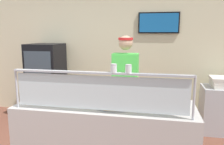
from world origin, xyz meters
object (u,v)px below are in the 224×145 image
object	(u,v)px
pizza_server	(117,103)
pepper_flake_shaker	(128,69)
parmesan_shaker	(114,69)
worker_figure	(125,86)
pizza_box_stack	(224,82)
drink_fridge	(47,81)
pizza_tray	(114,104)

from	to	relation	value
pizza_server	pepper_flake_shaker	world-z (taller)	pepper_flake_shaker
pizza_server	pepper_flake_shaker	size ratio (longest dim) A/B	3.20
pizza_server	parmesan_shaker	distance (m)	0.53
worker_figure	pizza_box_stack	size ratio (longest dim) A/B	3.79
pizza_server	parmesan_shaker	world-z (taller)	parmesan_shaker
drink_fridge	pizza_box_stack	bearing A→B (deg)	-0.73
pizza_tray	pizza_box_stack	world-z (taller)	pizza_box_stack
parmesan_shaker	pepper_flake_shaker	xyz separation A→B (m)	(0.15, 0.00, -0.00)
pepper_flake_shaker	drink_fridge	world-z (taller)	drink_fridge
pizza_tray	worker_figure	world-z (taller)	worker_figure
pepper_flake_shaker	worker_figure	size ratio (longest dim) A/B	0.05
pepper_flake_shaker	worker_figure	world-z (taller)	worker_figure
pepper_flake_shaker	pizza_box_stack	bearing A→B (deg)	54.15
pizza_tray	parmesan_shaker	bearing A→B (deg)	-79.02
pizza_tray	drink_fridge	distance (m)	2.50
drink_fridge	worker_figure	bearing A→B (deg)	-28.75
pepper_flake_shaker	worker_figure	bearing A→B (deg)	99.54
pizza_server	drink_fridge	world-z (taller)	drink_fridge
pizza_tray	pizza_box_stack	xyz separation A→B (m)	(1.66, 1.71, -0.04)
parmesan_shaker	pizza_box_stack	bearing A→B (deg)	51.42
drink_fridge	pizza_box_stack	world-z (taller)	drink_fridge
pizza_tray	drink_fridge	bearing A→B (deg)	135.52
parmesan_shaker	worker_figure	xyz separation A→B (m)	(-0.03, 1.06, -0.43)
parmesan_shaker	drink_fridge	distance (m)	2.83
pizza_server	pepper_flake_shaker	distance (m)	0.56
parmesan_shaker	pizza_box_stack	distance (m)	2.62
pizza_tray	parmesan_shaker	distance (m)	0.56
worker_figure	parmesan_shaker	bearing A→B (deg)	-88.57
pizza_tray	parmesan_shaker	size ratio (longest dim) A/B	5.73
pizza_server	pizza_box_stack	size ratio (longest dim) A/B	0.60
pizza_tray	parmesan_shaker	xyz separation A→B (m)	(0.06, -0.30, 0.47)
parmesan_shaker	pepper_flake_shaker	bearing A→B (deg)	0.00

